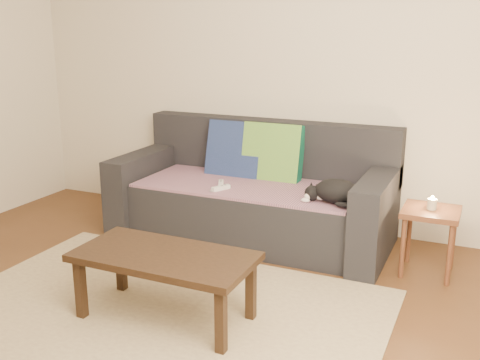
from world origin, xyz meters
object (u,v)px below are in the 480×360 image
object	(u,v)px
cat	(335,192)
side_table	(430,221)
wii_remote_a	(221,184)
wii_remote_b	(221,188)
coffee_table	(165,262)
sofa	(254,198)

from	to	relation	value
cat	side_table	xyz separation A→B (m)	(0.62, 0.10, -0.15)
wii_remote_a	wii_remote_b	world-z (taller)	same
side_table	coffee_table	world-z (taller)	side_table
wii_remote_b	side_table	size ratio (longest dim) A/B	0.34
cat	side_table	distance (m)	0.64
wii_remote_a	coffee_table	size ratio (longest dim) A/B	0.15
wii_remote_a	cat	bearing A→B (deg)	-118.41
cat	coffee_table	size ratio (longest dim) A/B	0.43
coffee_table	wii_remote_a	bearing A→B (deg)	101.50
wii_remote_b	side_table	distance (m)	1.46
side_table	sofa	bearing A→B (deg)	172.57
side_table	wii_remote_b	bearing A→B (deg)	-174.50
sofa	cat	distance (m)	0.78
sofa	coffee_table	distance (m)	1.41
wii_remote_a	side_table	bearing A→B (deg)	-113.16
cat	coffee_table	distance (m)	1.32
side_table	cat	bearing A→B (deg)	-170.96
wii_remote_b	coffee_table	bearing A→B (deg)	-143.24
sofa	wii_remote_a	distance (m)	0.31
side_table	coffee_table	size ratio (longest dim) A/B	0.45
sofa	cat	xyz separation A→B (m)	(0.70, -0.27, 0.21)
sofa	wii_remote_b	distance (m)	0.37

